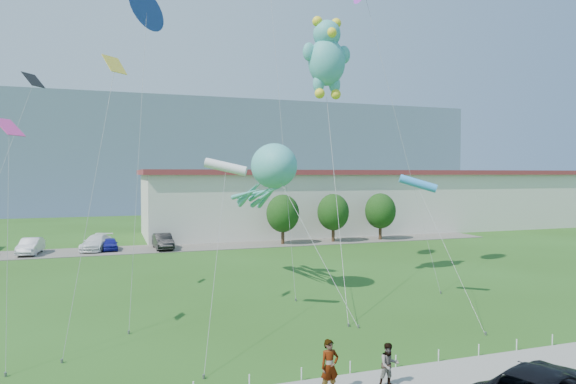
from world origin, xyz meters
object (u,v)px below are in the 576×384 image
Objects in this scene: pedestrian_right at (389,365)px; teddy_bear_kite at (327,56)px; warehouse at (370,200)px; parked_car_black at (163,241)px; octopus_kite at (268,177)px; pedestrian_left at (330,367)px; parked_car_silver at (31,246)px; parked_car_blue at (110,244)px; parked_car_white at (96,243)px.

pedestrian_right is 0.08× the size of teddy_bear_kite.
warehouse is at bearing 66.97° from pedestrian_right.
pedestrian_right is 37.73m from parked_car_black.
octopus_kite is at bearing -80.17° from parked_car_black.
teddy_bear_kite reaches higher than pedestrian_left.
teddy_bear_kite reaches higher than parked_car_silver.
pedestrian_right is at bearing -77.32° from parked_car_blue.
parked_car_blue is at bearing -165.65° from warehouse.
parked_car_black is at bearing 102.82° from octopus_kite.
parked_car_white is at bearing 116.47° from octopus_kite.
parked_car_silver reaches higher than parked_car_white.
warehouse is 39.21× the size of pedestrian_right.
pedestrian_right is 41.51m from parked_car_silver.
parked_car_white is 30.81m from teddy_bear_kite.
pedestrian_left reaches higher than pedestrian_right.
pedestrian_right is 0.30× the size of parked_car_white.
pedestrian_right is at bearing -117.34° from warehouse.
parked_car_silver is 0.97× the size of parked_car_black.
octopus_kite is 0.81× the size of teddy_bear_kite.
pedestrian_left is at bearing -62.96° from parked_car_silver.
parked_car_blue is 29.95m from teddy_bear_kite.
warehouse is 11.77× the size of parked_car_white.
parked_car_black is 0.26× the size of teddy_bear_kite.
parked_car_black is (-2.20, 37.31, -0.19)m from pedestrian_left.
pedestrian_right reaches higher than parked_car_black.
pedestrian_right is at bearing -8.39° from pedestrian_left.
pedestrian_left is 39.56m from parked_car_white.
parked_car_blue is (1.30, -0.41, -0.14)m from parked_car_white.
parked_car_black is at bearing 101.06° from pedestrian_right.
octopus_kite is (0.40, 16.21, 6.61)m from pedestrian_right.
teddy_bear_kite is at bearing -68.80° from parked_car_black.
octopus_kite reaches higher than parked_car_silver.
pedestrian_right reaches higher than parked_car_white.
octopus_kite is (11.23, -22.55, 6.67)m from parked_car_white.
warehouse is at bearing 15.38° from parked_car_black.
parked_car_blue is 0.24× the size of octopus_kite.
warehouse reaches higher than parked_car_silver.
parked_car_silver is (-16.69, 38.00, -0.05)m from pedestrian_right.
pedestrian_left is 17.50m from octopus_kite.
teddy_bear_kite is (4.41, 0.66, 8.34)m from octopus_kite.
parked_car_black is at bearing -161.63° from warehouse.
pedestrian_right is at bearing -91.41° from octopus_kite.
warehouse is at bearing 57.11° from teddy_bear_kite.
parked_car_black is 27.09m from teddy_bear_kite.
parked_car_silver is at bearing 128.11° from octopus_kite.
teddy_bear_kite reaches higher than pedestrian_right.
parked_car_white is 1.45× the size of parked_car_blue.
teddy_bear_kite is (14.35, -21.49, 15.15)m from parked_car_blue.
parked_car_silver is 0.31× the size of octopus_kite.
pedestrian_left is at bearing -119.53° from warehouse.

